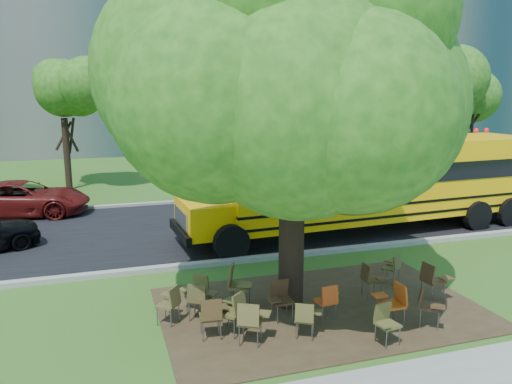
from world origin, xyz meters
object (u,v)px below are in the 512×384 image
object	(u,v)px
chair_2	(234,308)
chair_12	(370,277)
chair_15	(200,298)
main_tree	(294,64)
chair_6	(394,300)
chair_5	(385,320)
bg_car_red	(23,198)
chair_8	(170,301)
school_bus	(380,179)
chair_4	(306,316)
chair_3	(280,296)
chair_1	(251,319)
chair_9	(197,289)
chair_11	(328,298)
chair_0	(212,314)
chair_13	(393,265)
chair_7	(433,278)
chair_14	(427,302)
chair_10	(237,282)

from	to	relation	value
chair_2	chair_12	distance (m)	3.61
chair_12	chair_15	size ratio (longest dim) A/B	0.95
main_tree	chair_15	xyz separation A→B (m)	(-2.09, -0.12, -4.78)
chair_6	chair_5	bearing A→B (deg)	136.99
chair_2	bg_car_red	distance (m)	12.99
chair_8	chair_12	size ratio (longest dim) A/B	1.02
chair_8	bg_car_red	xyz separation A→B (m)	(-4.14, 11.02, 0.17)
school_bus	chair_4	bearing A→B (deg)	-133.40
chair_3	chair_4	size ratio (longest dim) A/B	1.11
chair_5	chair_8	bearing A→B (deg)	-37.87
chair_3	chair_4	bearing A→B (deg)	100.49
chair_1	chair_5	size ratio (longest dim) A/B	1.11
chair_9	chair_11	xyz separation A→B (m)	(2.52, -1.32, -0.00)
chair_0	chair_3	world-z (taller)	chair_0
chair_4	main_tree	bearing A→B (deg)	108.62
school_bus	chair_13	distance (m)	5.27
main_tree	chair_6	size ratio (longest dim) A/B	9.78
chair_0	chair_7	bearing A→B (deg)	8.42
main_tree	chair_5	world-z (taller)	main_tree
chair_2	bg_car_red	bearing A→B (deg)	70.86
chair_15	bg_car_red	world-z (taller)	bg_car_red
chair_13	chair_11	bearing A→B (deg)	176.30
chair_8	chair_14	bearing A→B (deg)	-70.43
chair_2	chair_3	bearing A→B (deg)	-25.79
school_bus	chair_3	size ratio (longest dim) A/B	14.99
main_tree	chair_8	world-z (taller)	main_tree
chair_1	chair_8	distance (m)	1.92
chair_15	main_tree	bearing A→B (deg)	33.32
chair_0	chair_3	bearing A→B (deg)	19.56
chair_4	school_bus	bearing A→B (deg)	78.80
main_tree	chair_3	bearing A→B (deg)	-128.74
chair_5	chair_15	distance (m)	3.77
chair_3	chair_12	distance (m)	2.47
school_bus	chair_2	size ratio (longest dim) A/B	14.16
chair_13	bg_car_red	size ratio (longest dim) A/B	0.16
chair_10	chair_13	distance (m)	4.12
chair_0	chair_13	world-z (taller)	chair_0
chair_6	chair_10	world-z (taller)	chair_10
chair_0	chair_8	world-z (taller)	chair_0
chair_13	chair_8	bearing A→B (deg)	152.38
chair_8	chair_11	distance (m)	3.29
chair_7	bg_car_red	xyz separation A→B (m)	(-10.06, 11.64, 0.13)
chair_12	chair_0	bearing A→B (deg)	-74.64
school_bus	chair_12	xyz separation A→B (m)	(-3.33, -5.16, -1.31)
chair_8	chair_15	bearing A→B (deg)	-57.03
main_tree	chair_9	world-z (taller)	main_tree
chair_2	chair_12	bearing A→B (deg)	-30.05
chair_3	chair_7	xyz separation A→B (m)	(3.69, -0.11, 0.02)
school_bus	chair_13	world-z (taller)	school_bus
chair_3	chair_9	size ratio (longest dim) A/B	1.06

